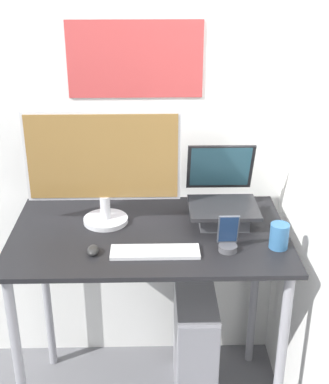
# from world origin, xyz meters

# --- Properties ---
(wall_back) EXTENTS (6.00, 0.06, 2.60)m
(wall_back) POSITION_xyz_m (-0.00, 0.76, 1.30)
(wall_back) COLOR white
(wall_back) RESTS_ON ground_plane
(desk) EXTENTS (1.14, 0.68, 0.94)m
(desk) POSITION_xyz_m (0.00, 0.34, 0.80)
(desk) COLOR black
(desk) RESTS_ON ground_plane
(laptop) EXTENTS (0.29, 0.32, 0.31)m
(laptop) POSITION_xyz_m (0.31, 0.44, 1.01)
(laptop) COLOR #4C4C51
(laptop) RESTS_ON desk
(monitor) EXTENTS (0.63, 0.19, 0.49)m
(monitor) POSITION_xyz_m (-0.19, 0.43, 1.19)
(monitor) COLOR silver
(monitor) RESTS_ON desk
(keyboard) EXTENTS (0.34, 0.10, 0.02)m
(keyboard) POSITION_xyz_m (0.02, 0.17, 0.94)
(keyboard) COLOR silver
(keyboard) RESTS_ON desk
(mouse) EXTENTS (0.04, 0.07, 0.03)m
(mouse) POSITION_xyz_m (-0.22, 0.17, 0.95)
(mouse) COLOR #262626
(mouse) RESTS_ON desk
(cell_phone) EXTENTS (0.08, 0.07, 0.15)m
(cell_phone) POSITION_xyz_m (0.30, 0.18, 0.98)
(cell_phone) COLOR #4C4C51
(cell_phone) RESTS_ON desk
(computer_tower) EXTENTS (0.18, 0.43, 0.59)m
(computer_tower) POSITION_xyz_m (0.20, 0.38, 0.29)
(computer_tower) COLOR gray
(computer_tower) RESTS_ON ground_plane
(mug) EXTENTS (0.07, 0.07, 0.10)m
(mug) POSITION_xyz_m (0.50, 0.20, 0.99)
(mug) COLOR #336699
(mug) RESTS_ON desk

